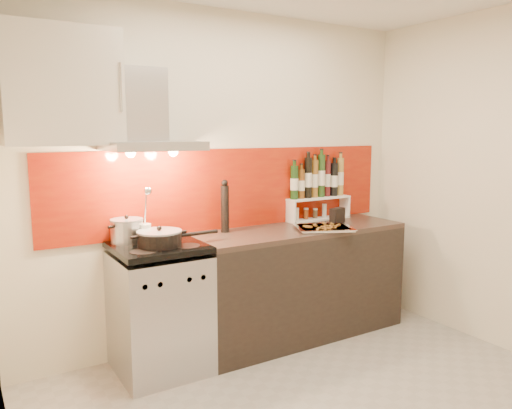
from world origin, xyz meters
TOP-DOWN VIEW (x-y plane):
  - back_wall at (0.00, 1.40)m, footprint 3.40×0.02m
  - left_wall at (-1.70, 0.00)m, footprint 0.02×2.80m
  - backsplash at (0.05, 1.39)m, footprint 3.00×0.02m
  - range_stove at (-0.70, 1.10)m, footprint 0.60×0.60m
  - counter at (0.50, 1.10)m, footprint 1.80×0.60m
  - range_hood at (-0.70, 1.24)m, footprint 0.62×0.50m
  - upper_cabinet at (-1.25, 1.22)m, footprint 0.70×0.35m
  - stock_pot at (-0.86, 1.26)m, footprint 0.23×0.23m
  - saute_pan at (-0.70, 1.04)m, footprint 0.59×0.30m
  - utensil_jar at (-0.75, 1.19)m, footprint 0.08×0.13m
  - pepper_mill at (-0.09, 1.26)m, footprint 0.06×0.06m
  - step_shelf at (0.87, 1.33)m, footprint 0.62×0.17m
  - caddy_box at (0.92, 1.12)m, footprint 0.16×0.11m
  - baking_tray at (0.63, 0.94)m, footprint 0.54×0.49m

SIDE VIEW (x-z plane):
  - range_stove at x=-0.70m, z-range -0.01..0.90m
  - counter at x=0.50m, z-range 0.00..0.90m
  - baking_tray at x=0.63m, z-range 0.90..0.93m
  - caddy_box at x=0.92m, z-range 0.89..1.03m
  - saute_pan at x=-0.70m, z-range 0.89..1.03m
  - stock_pot at x=-0.86m, z-range 0.90..1.09m
  - utensil_jar at x=-0.75m, z-range 0.82..1.22m
  - pepper_mill at x=-0.09m, z-range 0.89..1.30m
  - step_shelf at x=0.87m, z-range 0.89..1.47m
  - backsplash at x=0.05m, z-range 0.90..1.54m
  - back_wall at x=0.00m, z-range 0.00..2.60m
  - left_wall at x=-1.70m, z-range 0.00..2.60m
  - range_hood at x=-0.70m, z-range 1.44..2.05m
  - upper_cabinet at x=-1.25m, z-range 1.59..2.31m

